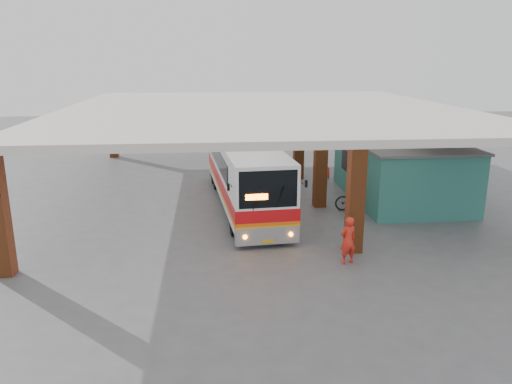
{
  "coord_description": "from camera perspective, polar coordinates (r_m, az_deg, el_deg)",
  "views": [
    {
      "loc": [
        -2.44,
        -20.58,
        7.26
      ],
      "look_at": [
        -0.47,
        0.0,
        1.64
      ],
      "focal_mm": 35.0,
      "sensor_mm": 36.0,
      "label": 1
    }
  ],
  "objects": [
    {
      "name": "red_chair",
      "position": [
        30.74,
        8.09,
        2.07
      ],
      "size": [
        0.41,
        0.41,
        0.76
      ],
      "rotation": [
        0.0,
        0.0,
        -0.01
      ],
      "color": "red",
      "rests_on": "ground"
    },
    {
      "name": "brick_columns",
      "position": [
        26.37,
        3.08,
        4.07
      ],
      "size": [
        20.1,
        21.6,
        4.35
      ],
      "color": "brown",
      "rests_on": "ground"
    },
    {
      "name": "coach_bus",
      "position": [
        24.68,
        -1.3,
        2.31
      ],
      "size": [
        3.46,
        12.27,
        3.53
      ],
      "rotation": [
        0.0,
        0.0,
        0.08
      ],
      "color": "white",
      "rests_on": "ground"
    },
    {
      "name": "motorcycle",
      "position": [
        24.72,
        11.54,
        -0.79
      ],
      "size": [
        2.25,
        0.94,
        1.15
      ],
      "primitive_type": "imported",
      "rotation": [
        0.0,
        0.0,
        1.49
      ],
      "color": "black",
      "rests_on": "ground"
    },
    {
      "name": "ground",
      "position": [
        21.96,
        1.23,
        -4.1
      ],
      "size": [
        90.0,
        90.0,
        0.0
      ],
      "primitive_type": "plane",
      "color": "#515154",
      "rests_on": "ground"
    },
    {
      "name": "shop_building",
      "position": [
        27.12,
        16.17,
        2.47
      ],
      "size": [
        5.2,
        8.2,
        3.11
      ],
      "color": "#2D706E",
      "rests_on": "ground"
    },
    {
      "name": "pedestrian",
      "position": [
        18.31,
        10.47,
        -5.45
      ],
      "size": [
        0.74,
        0.6,
        1.76
      ],
      "primitive_type": "imported",
      "rotation": [
        0.0,
        0.0,
        3.45
      ],
      "color": "red",
      "rests_on": "ground"
    },
    {
      "name": "canopy_roof",
      "position": [
        27.38,
        0.74,
        9.42
      ],
      "size": [
        21.0,
        23.0,
        0.3
      ],
      "primitive_type": "cube",
      "color": "silver",
      "rests_on": "brick_columns"
    }
  ]
}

